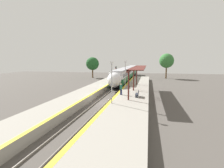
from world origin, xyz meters
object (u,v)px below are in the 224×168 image
lamppost_near (112,79)px  person_waiting (121,89)px  train (127,73)px  lamppost_mid (125,72)px  railway_signal (116,73)px  platform_bench (138,94)px

lamppost_near → person_waiting: bearing=87.1°
train → lamppost_mid: size_ratio=8.93×
lamppost_near → railway_signal: bearing=99.6°
person_waiting → platform_bench: bearing=-22.8°
platform_bench → lamppost_near: lamppost_near is taller
platform_bench → railway_signal: (-7.32, 22.48, 1.25)m
lamppost_mid → platform_bench: bearing=-69.9°
lamppost_near → train: bearing=93.9°
train → person_waiting: size_ratio=26.31×
railway_signal → person_waiting: bearing=-77.3°
train → lamppost_mid: lamppost_mid is taller
platform_bench → person_waiting: 2.75m
platform_bench → lamppost_mid: size_ratio=0.31×
person_waiting → lamppost_near: bearing=-92.9°
platform_bench → lamppost_mid: bearing=110.1°
train → lamppost_mid: 21.43m
train → lamppost_near: (2.27, -33.21, 1.59)m
lamppost_near → lamppost_mid: 11.95m
train → lamppost_near: 33.32m
train → lamppost_near: lamppost_near is taller
train → platform_bench: train is taller
platform_bench → lamppost_near: 5.70m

